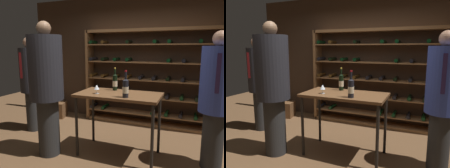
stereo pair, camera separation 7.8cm
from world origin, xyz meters
The scene contains 11 objects.
ground_plane centered at (0.00, 0.00, 0.00)m, with size 9.79×9.79×0.00m, color brown.
back_wall centered at (0.00, 1.89, 1.40)m, with size 5.14×0.10×2.80m, color #3D2B1E.
wine_rack centered at (0.37, 1.68, 1.01)m, with size 2.81×0.32×2.05m.
tasting_table centered at (0.25, 0.23, 0.87)m, with size 1.26×0.66×0.98m.
person_guest_blue_shirt centered at (-1.71, 0.54, 1.04)m, with size 0.42×0.43×1.88m.
person_bystander_dark_jacket centered at (-0.77, -0.16, 1.13)m, with size 0.50×0.50×2.05m.
person_bystander_red_print centered at (1.59, 0.34, 1.04)m, with size 0.44×0.45×1.88m.
wine_crate centered at (-1.80, 1.38, 0.18)m, with size 0.48×0.34×0.36m, color brown.
wine_bottle_green_slim centered at (0.43, 0.02, 1.12)m, with size 0.09×0.09×0.38m.
wine_bottle_black_capsule centered at (0.11, 0.44, 1.12)m, with size 0.08×0.08×0.37m.
wine_glass_stemmed_left centered at (-0.06, 0.10, 1.07)m, with size 0.08×0.08×0.13m.
Camera 1 is at (1.30, -2.70, 1.66)m, focal length 33.76 mm.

